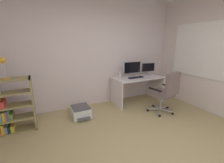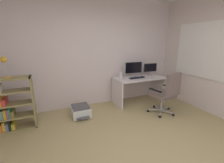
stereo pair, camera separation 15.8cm
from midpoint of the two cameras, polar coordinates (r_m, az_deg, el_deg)
The scene contains 14 objects.
ground_plane at distance 2.60m, azimuth 11.76°, elevation -26.09°, with size 4.75×4.42×0.02m, color tan.
wall_back at distance 4.02m, azimuth -6.13°, elevation 10.65°, with size 4.75×0.10×2.78m, color silver.
window_pane at distance 4.33m, azimuth 32.58°, elevation 9.75°, with size 0.01×1.52×1.23m, color white.
window_frame at distance 4.33m, azimuth 32.52°, elevation 9.75°, with size 0.02×1.60×1.31m, color white.
desk at distance 4.30m, azimuth 11.14°, elevation -0.94°, with size 1.38×0.67×0.72m.
monitor_main at distance 4.22m, azimuth 9.11°, elevation 4.97°, with size 0.54×0.18×0.42m.
monitor_secondary at distance 4.56m, azimuth 15.15°, elevation 4.79°, with size 0.40×0.18×0.34m.
keyboard at distance 4.11m, azimuth 9.85°, elevation 1.31°, with size 0.34×0.13×0.02m, color black.
computer_mouse at distance 4.23m, azimuth 12.49°, elevation 1.66°, with size 0.06×0.10×0.03m, color black.
desktop_speaker at distance 4.01m, azimuth 4.43°, elevation 2.26°, with size 0.07×0.07×0.17m, color silver.
office_chair at distance 3.73m, azimuth 20.76°, elevation -3.71°, with size 0.63×0.66×1.02m.
bookshelf at distance 3.47m, azimuth -33.36°, elevation -7.83°, with size 0.75×0.29×1.04m.
desk_lamp at distance 3.26m, azimuth -34.34°, elevation 6.04°, with size 0.12×0.11×0.38m.
printer at distance 3.65m, azimuth -10.44°, elevation -10.79°, with size 0.41×0.53×0.24m.
Camera 2 is at (-1.13, -1.60, 1.68)m, focal length 24.35 mm.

